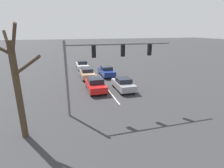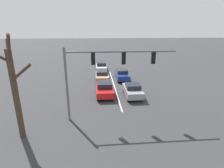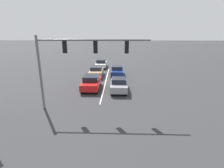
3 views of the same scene
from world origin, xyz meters
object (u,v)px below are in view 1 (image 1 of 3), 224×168
car_red_midlane_front (96,84)px  car_tan_midlane_second (87,73)px  car_gray_leftlane_front (123,84)px  car_silver_midlane_third (82,65)px  bare_tree_near (17,84)px  traffic_signal_gantry (103,59)px  car_navy_leftlane_second (106,71)px

car_red_midlane_front → car_tan_midlane_second: 6.03m
car_gray_leftlane_front → car_silver_midlane_third: 14.04m
car_silver_midlane_third → bare_tree_near: (6.35, 20.89, 3.01)m
car_tan_midlane_second → traffic_signal_gantry: traffic_signal_gantry is taller
car_navy_leftlane_second → traffic_signal_gantry: (3.36, 12.12, 3.89)m
car_red_midlane_front → bare_tree_near: size_ratio=0.58×
car_navy_leftlane_second → car_silver_midlane_third: car_navy_leftlane_second is taller
car_tan_midlane_second → car_gray_leftlane_front: bearing=116.7°
bare_tree_near → traffic_signal_gantry: bearing=-159.1°
traffic_signal_gantry → bare_tree_near: size_ratio=1.23×
car_gray_leftlane_front → car_navy_leftlane_second: bearing=-87.9°
car_navy_leftlane_second → traffic_signal_gantry: bearing=74.5°
car_red_midlane_front → car_tan_midlane_second: car_red_midlane_front is taller
car_gray_leftlane_front → traffic_signal_gantry: (3.62, 4.95, 3.90)m
car_red_midlane_front → car_navy_leftlane_second: (-2.99, -6.51, -0.03)m
car_navy_leftlane_second → car_silver_midlane_third: (3.02, -6.47, -0.03)m
car_gray_leftlane_front → car_tan_midlane_second: size_ratio=0.96×
car_navy_leftlane_second → traffic_signal_gantry: 13.17m
car_gray_leftlane_front → car_navy_leftlane_second: car_navy_leftlane_second is taller
car_silver_midlane_third → traffic_signal_gantry: bearing=88.9°
car_silver_midlane_third → car_gray_leftlane_front: bearing=103.5°
car_tan_midlane_second → traffic_signal_gantry: size_ratio=0.47×
bare_tree_near → car_red_midlane_front: bearing=-129.0°
car_silver_midlane_third → car_tan_midlane_second: bearing=89.3°
car_silver_midlane_third → traffic_signal_gantry: size_ratio=0.51×
car_navy_leftlane_second → bare_tree_near: (9.37, 14.41, 2.97)m
traffic_signal_gantry → car_navy_leftlane_second: bearing=-105.5°
traffic_signal_gantry → bare_tree_near: bare_tree_near is taller
car_red_midlane_front → car_tan_midlane_second: bearing=-88.8°
car_red_midlane_front → traffic_signal_gantry: size_ratio=0.47×
car_silver_midlane_third → bare_tree_near: 22.04m
car_tan_midlane_second → car_navy_leftlane_second: bearing=-171.2°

